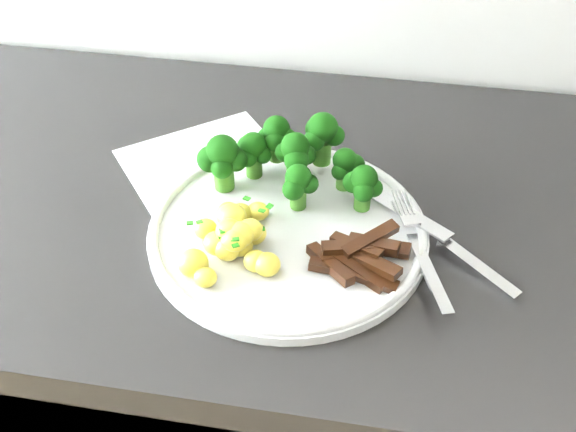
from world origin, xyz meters
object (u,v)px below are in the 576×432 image
object	(u,v)px
fork	(422,253)
knife	(457,252)
potatoes	(231,238)
counter	(300,416)
broccoli	(290,156)
plate	(288,230)
recipe_paper	(224,187)
beef_strips	(358,256)

from	to	relation	value
fork	knife	size ratio (longest dim) A/B	1.07
fork	potatoes	bearing A→B (deg)	-173.76
fork	knife	xyz separation A→B (m)	(0.04, 0.02, -0.01)
counter	broccoli	size ratio (longest dim) A/B	10.97
plate	potatoes	distance (m)	0.07
broccoli	knife	xyz separation A→B (m)	(0.20, -0.08, -0.04)
counter	fork	bearing A→B (deg)	-30.52
recipe_paper	potatoes	size ratio (longest dim) A/B	2.51
counter	potatoes	distance (m)	0.48
broccoli	fork	xyz separation A→B (m)	(0.16, -0.10, -0.03)
plate	fork	bearing A→B (deg)	-8.62
potatoes	beef_strips	xyz separation A→B (m)	(0.13, 0.00, -0.01)
potatoes	knife	distance (m)	0.24
plate	knife	world-z (taller)	knife
recipe_paper	counter	bearing A→B (deg)	-7.14
plate	counter	bearing A→B (deg)	81.61
beef_strips	recipe_paper	bearing A→B (deg)	147.14
potatoes	knife	world-z (taller)	potatoes
broccoli	fork	distance (m)	0.19
recipe_paper	broccoli	xyz separation A→B (m)	(0.08, 0.01, 0.05)
plate	beef_strips	bearing A→B (deg)	-25.80
potatoes	fork	bearing A→B (deg)	6.24
plate	broccoli	xyz separation A→B (m)	(-0.01, 0.08, 0.04)
counter	broccoli	bearing A→B (deg)	137.83
plate	knife	bearing A→B (deg)	-1.05
fork	plate	bearing A→B (deg)	171.38
potatoes	knife	xyz separation A→B (m)	(0.24, 0.04, -0.02)
recipe_paper	beef_strips	bearing A→B (deg)	-32.86
potatoes	knife	bearing A→B (deg)	9.71
recipe_paper	plate	world-z (taller)	plate
fork	knife	bearing A→B (deg)	26.50
beef_strips	knife	xyz separation A→B (m)	(0.10, 0.04, -0.01)
potatoes	fork	size ratio (longest dim) A/B	0.70
recipe_paper	broccoli	size ratio (longest dim) A/B	1.54
recipe_paper	potatoes	bearing A→B (deg)	-72.29
potatoes	beef_strips	size ratio (longest dim) A/B	1.19
plate	beef_strips	xyz separation A→B (m)	(0.08, -0.04, 0.01)
counter	plate	xyz separation A→B (m)	(-0.01, -0.06, 0.45)
broccoli	potatoes	world-z (taller)	broccoli
recipe_paper	beef_strips	world-z (taller)	beef_strips
plate	beef_strips	size ratio (longest dim) A/B	2.80
recipe_paper	fork	bearing A→B (deg)	-21.59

